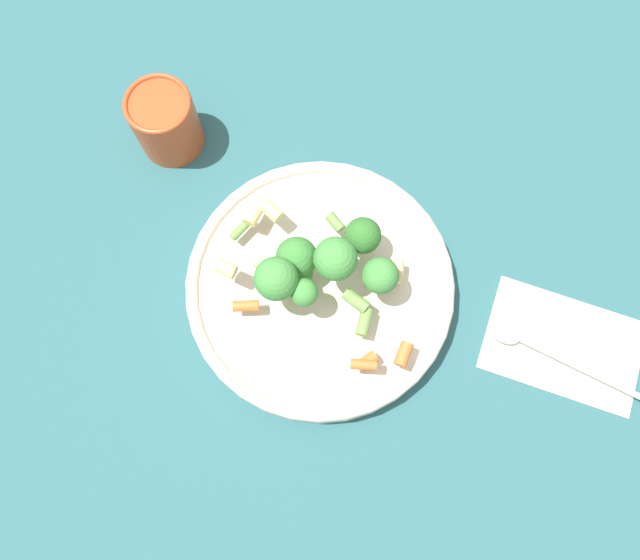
# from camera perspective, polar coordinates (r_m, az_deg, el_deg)

# --- Properties ---
(ground_plane) EXTENTS (3.00, 3.00, 0.00)m
(ground_plane) POSITION_cam_1_polar(r_m,az_deg,el_deg) (0.71, 0.00, -1.16)
(ground_plane) COLOR #2D6066
(bowl) EXTENTS (0.29, 0.29, 0.04)m
(bowl) POSITION_cam_1_polar(r_m,az_deg,el_deg) (0.68, 0.00, -0.69)
(bowl) COLOR beige
(bowl) RESTS_ON ground_plane
(pasta_salad) EXTENTS (0.23, 0.16, 0.08)m
(pasta_salad) POSITION_cam_1_polar(r_m,az_deg,el_deg) (0.63, -0.02, 1.23)
(pasta_salad) COLOR #8CB766
(pasta_salad) RESTS_ON bowl
(cup) EXTENTS (0.08, 0.08, 0.08)m
(cup) POSITION_cam_1_polar(r_m,az_deg,el_deg) (0.76, -13.97, 13.89)
(cup) COLOR #CC4C23
(cup) RESTS_ON ground_plane
(napkin) EXTENTS (0.19, 0.15, 0.01)m
(napkin) POSITION_cam_1_polar(r_m,az_deg,el_deg) (0.74, 21.36, -5.56)
(napkin) COLOR beige
(napkin) RESTS_ON ground_plane
(spoon) EXTENTS (0.19, 0.04, 0.01)m
(spoon) POSITION_cam_1_polar(r_m,az_deg,el_deg) (0.72, 19.49, -5.93)
(spoon) COLOR silver
(spoon) RESTS_ON napkin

